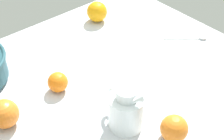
% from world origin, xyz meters
% --- Properties ---
extents(ground_plane, '(1.20, 1.02, 0.03)m').
position_xyz_m(ground_plane, '(0.00, 0.00, -0.01)').
color(ground_plane, silver).
extents(juice_pitcher, '(0.10, 0.15, 0.15)m').
position_xyz_m(juice_pitcher, '(-0.03, -0.15, 0.05)').
color(juice_pitcher, white).
rests_on(juice_pitcher, ground_plane).
extents(loose_orange_0, '(0.08, 0.08, 0.08)m').
position_xyz_m(loose_orange_0, '(0.03, -0.27, 0.04)').
color(loose_orange_0, orange).
rests_on(loose_orange_0, ground_plane).
extents(loose_orange_1, '(0.07, 0.07, 0.07)m').
position_xyz_m(loose_orange_1, '(-0.10, 0.11, 0.03)').
color(loose_orange_1, orange).
rests_on(loose_orange_1, ground_plane).
extents(loose_orange_3, '(0.09, 0.09, 0.09)m').
position_xyz_m(loose_orange_3, '(-0.30, 0.09, 0.04)').
color(loose_orange_3, orange).
rests_on(loose_orange_3, ground_plane).
extents(loose_orange_4, '(0.09, 0.09, 0.09)m').
position_xyz_m(loose_orange_4, '(0.27, 0.37, 0.04)').
color(loose_orange_4, orange).
rests_on(loose_orange_4, ground_plane).
extents(spoon, '(0.14, 0.12, 0.01)m').
position_xyz_m(spoon, '(0.47, 0.01, 0.00)').
color(spoon, silver).
rests_on(spoon, ground_plane).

